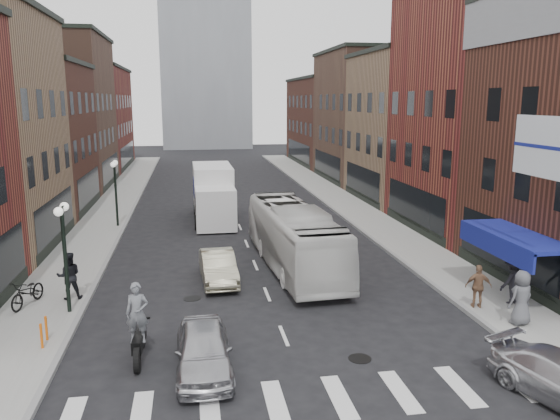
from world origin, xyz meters
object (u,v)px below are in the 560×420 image
(sedan_left_far, at_px, (218,267))
(parked_bicycle, at_px, (28,292))
(transit_bus, at_px, (294,237))
(ped_right_c, at_px, (521,298))
(ped_right_a, at_px, (513,281))
(ped_right_b, at_px, (478,286))
(sedan_left_near, at_px, (203,350))
(motorcycle_rider, at_px, (138,324))
(ped_left_solo, at_px, (69,276))
(bike_rack, at_px, (44,332))
(streetlamp_far, at_px, (115,181))
(streetlamp_near, at_px, (64,238))
(billboard_sign, at_px, (545,149))
(box_truck, at_px, (213,194))

(sedan_left_far, xyz_separation_m, parked_bicycle, (-7.18, -2.01, 0.00))
(transit_bus, height_order, ped_right_c, transit_bus)
(ped_right_a, xyz_separation_m, ped_right_b, (-1.48, -0.18, -0.07))
(ped_right_a, bearing_deg, sedan_left_near, -2.38)
(transit_bus, xyz_separation_m, ped_right_c, (6.34, -8.08, -0.36))
(motorcycle_rider, bearing_deg, ped_right_c, 4.07)
(ped_left_solo, bearing_deg, bike_rack, 79.60)
(streetlamp_far, relative_size, bike_rack, 5.14)
(ped_right_c, bearing_deg, sedan_left_near, -7.74)
(ped_right_b, bearing_deg, streetlamp_near, 7.72)
(streetlamp_near, bearing_deg, streetlamp_far, 90.00)
(motorcycle_rider, height_order, parked_bicycle, motorcycle_rider)
(motorcycle_rider, height_order, ped_right_a, motorcycle_rider)
(sedan_left_near, relative_size, parked_bicycle, 2.02)
(transit_bus, xyz_separation_m, sedan_left_near, (-4.44, -9.41, -0.79))
(bike_rack, height_order, ped_right_c, ped_right_c)
(sedan_left_far, distance_m, ped_right_a, 11.78)
(streetlamp_far, height_order, ped_right_b, streetlamp_far)
(bike_rack, distance_m, transit_bus, 11.77)
(motorcycle_rider, relative_size, sedan_left_near, 0.62)
(billboard_sign, height_order, box_truck, billboard_sign)
(streetlamp_far, bearing_deg, transit_bus, -46.43)
(billboard_sign, relative_size, motorcycle_rider, 1.51)
(box_truck, bearing_deg, motorcycle_rider, -99.81)
(bike_rack, height_order, box_truck, box_truck)
(streetlamp_near, bearing_deg, ped_right_b, -7.76)
(billboard_sign, relative_size, sedan_left_far, 0.92)
(parked_bicycle, bearing_deg, ped_right_a, 9.40)
(sedan_left_far, bearing_deg, motorcycle_rider, -114.47)
(sedan_left_near, bearing_deg, ped_right_a, 14.95)
(sedan_left_near, distance_m, ped_right_a, 12.05)
(transit_bus, distance_m, ped_left_solo, 9.87)
(sedan_left_near, bearing_deg, parked_bicycle, 136.67)
(sedan_left_near, height_order, ped_right_a, ped_right_a)
(ped_left_solo, distance_m, ped_right_b, 15.45)
(bike_rack, xyz_separation_m, ped_right_c, (15.69, -1.00, 0.55))
(billboard_sign, bearing_deg, parked_bicycle, 166.08)
(streetlamp_near, distance_m, ped_right_a, 16.54)
(ped_right_c, bearing_deg, transit_bus, -66.67)
(billboard_sign, distance_m, ped_left_solo, 17.66)
(billboard_sign, height_order, transit_bus, billboard_sign)
(sedan_left_far, height_order, ped_right_a, ped_right_a)
(ped_right_b, bearing_deg, ped_left_solo, 2.90)
(billboard_sign, relative_size, ped_left_solo, 1.99)
(ped_right_a, bearing_deg, sedan_left_far, -41.38)
(billboard_sign, xyz_separation_m, sedan_left_near, (-11.27, -1.53, -5.46))
(streetlamp_far, relative_size, sedan_left_far, 1.03)
(ped_right_c, bearing_deg, billboard_sign, -172.90)
(transit_bus, bearing_deg, parked_bicycle, -165.44)
(ped_right_a, bearing_deg, transit_bus, -58.65)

